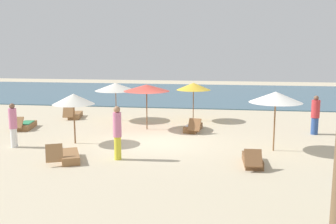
{
  "coord_description": "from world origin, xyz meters",
  "views": [
    {
      "loc": [
        2.76,
        -16.07,
        4.05
      ],
      "look_at": [
        0.22,
        1.17,
        1.1
      ],
      "focal_mm": 41.8,
      "sensor_mm": 36.0,
      "label": 1
    }
  ],
  "objects_px": {
    "umbrella_5": "(193,86)",
    "person_3": "(13,125)",
    "umbrella_2": "(74,99)",
    "person_0": "(117,132)",
    "umbrella_0": "(116,87)",
    "umbrella_6": "(276,97)",
    "lounger_3": "(26,125)",
    "lounger_1": "(75,115)",
    "umbrella_3": "(147,88)",
    "lounger_4": "(193,127)",
    "lounger_0": "(68,156)",
    "lounger_5": "(252,160)",
    "person_2": "(315,115)"
  },
  "relations": [
    {
      "from": "umbrella_6",
      "to": "lounger_1",
      "type": "distance_m",
      "value": 11.95
    },
    {
      "from": "umbrella_5",
      "to": "umbrella_6",
      "type": "distance_m",
      "value": 6.8
    },
    {
      "from": "person_2",
      "to": "umbrella_6",
      "type": "bearing_deg",
      "value": -124.43
    },
    {
      "from": "lounger_3",
      "to": "person_0",
      "type": "xyz_separation_m",
      "value": [
        5.96,
        -4.51,
        0.84
      ]
    },
    {
      "from": "umbrella_3",
      "to": "lounger_5",
      "type": "height_order",
      "value": "umbrella_3"
    },
    {
      "from": "lounger_3",
      "to": "lounger_5",
      "type": "relative_size",
      "value": 1.04
    },
    {
      "from": "umbrella_0",
      "to": "umbrella_2",
      "type": "height_order",
      "value": "umbrella_2"
    },
    {
      "from": "person_0",
      "to": "umbrella_3",
      "type": "bearing_deg",
      "value": 89.91
    },
    {
      "from": "umbrella_3",
      "to": "person_0",
      "type": "xyz_separation_m",
      "value": [
        -0.01,
        -5.26,
        -1.04
      ]
    },
    {
      "from": "umbrella_0",
      "to": "umbrella_6",
      "type": "bearing_deg",
      "value": -33.92
    },
    {
      "from": "umbrella_2",
      "to": "umbrella_3",
      "type": "xyz_separation_m",
      "value": [
        2.43,
        3.21,
        0.17
      ]
    },
    {
      "from": "lounger_3",
      "to": "umbrella_2",
      "type": "bearing_deg",
      "value": -34.84
    },
    {
      "from": "lounger_4",
      "to": "person_3",
      "type": "distance_m",
      "value": 8.09
    },
    {
      "from": "umbrella_3",
      "to": "person_0",
      "type": "bearing_deg",
      "value": -90.09
    },
    {
      "from": "lounger_3",
      "to": "person_0",
      "type": "bearing_deg",
      "value": -37.08
    },
    {
      "from": "umbrella_3",
      "to": "person_3",
      "type": "xyz_separation_m",
      "value": [
        -4.63,
        -4.17,
        -1.13
      ]
    },
    {
      "from": "umbrella_0",
      "to": "person_2",
      "type": "distance_m",
      "value": 10.31
    },
    {
      "from": "umbrella_2",
      "to": "person_2",
      "type": "distance_m",
      "value": 10.89
    },
    {
      "from": "umbrella_0",
      "to": "umbrella_6",
      "type": "height_order",
      "value": "umbrella_6"
    },
    {
      "from": "lounger_1",
      "to": "person_0",
      "type": "xyz_separation_m",
      "value": [
        4.68,
        -7.67,
        0.84
      ]
    },
    {
      "from": "umbrella_2",
      "to": "umbrella_0",
      "type": "bearing_deg",
      "value": 86.93
    },
    {
      "from": "umbrella_3",
      "to": "person_2",
      "type": "height_order",
      "value": "umbrella_3"
    },
    {
      "from": "umbrella_3",
      "to": "lounger_4",
      "type": "bearing_deg",
      "value": -1.26
    },
    {
      "from": "umbrella_0",
      "to": "umbrella_6",
      "type": "xyz_separation_m",
      "value": [
        7.84,
        -5.27,
        0.26
      ]
    },
    {
      "from": "umbrella_3",
      "to": "umbrella_5",
      "type": "distance_m",
      "value": 3.29
    },
    {
      "from": "umbrella_3",
      "to": "lounger_3",
      "type": "relative_size",
      "value": 1.26
    },
    {
      "from": "lounger_1",
      "to": "person_3",
      "type": "relative_size",
      "value": 0.97
    },
    {
      "from": "umbrella_0",
      "to": "lounger_4",
      "type": "bearing_deg",
      "value": -25.74
    },
    {
      "from": "umbrella_6",
      "to": "lounger_1",
      "type": "xyz_separation_m",
      "value": [
        -10.38,
        5.6,
        -1.94
      ]
    },
    {
      "from": "lounger_5",
      "to": "person_2",
      "type": "xyz_separation_m",
      "value": [
        3.15,
        5.27,
        0.74
      ]
    },
    {
      "from": "lounger_1",
      "to": "umbrella_6",
      "type": "bearing_deg",
      "value": -28.36
    },
    {
      "from": "lounger_4",
      "to": "lounger_5",
      "type": "bearing_deg",
      "value": -64.43
    },
    {
      "from": "lounger_0",
      "to": "umbrella_3",
      "type": "bearing_deg",
      "value": 73.33
    },
    {
      "from": "umbrella_6",
      "to": "lounger_5",
      "type": "xyz_separation_m",
      "value": [
        -0.93,
        -2.03,
        -1.94
      ]
    },
    {
      "from": "umbrella_5",
      "to": "person_3",
      "type": "relative_size",
      "value": 1.16
    },
    {
      "from": "lounger_5",
      "to": "person_3",
      "type": "distance_m",
      "value": 9.48
    },
    {
      "from": "umbrella_3",
      "to": "lounger_1",
      "type": "height_order",
      "value": "umbrella_3"
    },
    {
      "from": "umbrella_2",
      "to": "person_0",
      "type": "bearing_deg",
      "value": -40.13
    },
    {
      "from": "person_0",
      "to": "person_3",
      "type": "height_order",
      "value": "person_0"
    },
    {
      "from": "umbrella_6",
      "to": "person_3",
      "type": "height_order",
      "value": "umbrella_6"
    },
    {
      "from": "lounger_3",
      "to": "lounger_4",
      "type": "bearing_deg",
      "value": 4.83
    },
    {
      "from": "lounger_4",
      "to": "lounger_0",
      "type": "bearing_deg",
      "value": -125.28
    },
    {
      "from": "umbrella_0",
      "to": "lounger_4",
      "type": "xyz_separation_m",
      "value": [
        4.43,
        -2.14,
        -1.68
      ]
    },
    {
      "from": "umbrella_5",
      "to": "umbrella_6",
      "type": "bearing_deg",
      "value": -57.72
    },
    {
      "from": "lounger_1",
      "to": "person_3",
      "type": "height_order",
      "value": "person_3"
    },
    {
      "from": "umbrella_0",
      "to": "lounger_5",
      "type": "height_order",
      "value": "umbrella_0"
    },
    {
      "from": "lounger_3",
      "to": "umbrella_0",
      "type": "bearing_deg",
      "value": 36.56
    },
    {
      "from": "umbrella_0",
      "to": "person_3",
      "type": "relative_size",
      "value": 1.26
    },
    {
      "from": "umbrella_5",
      "to": "person_2",
      "type": "xyz_separation_m",
      "value": [
        5.84,
        -2.51,
        -0.98
      ]
    },
    {
      "from": "umbrella_6",
      "to": "lounger_3",
      "type": "bearing_deg",
      "value": 168.19
    }
  ]
}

